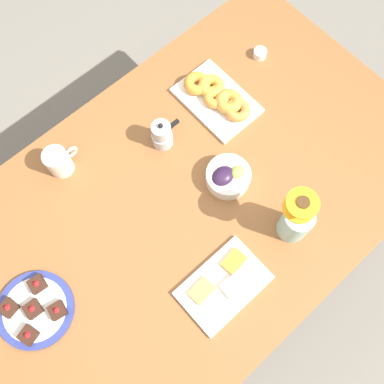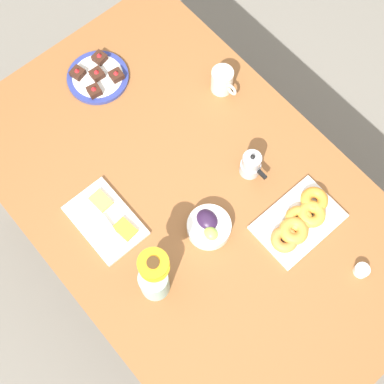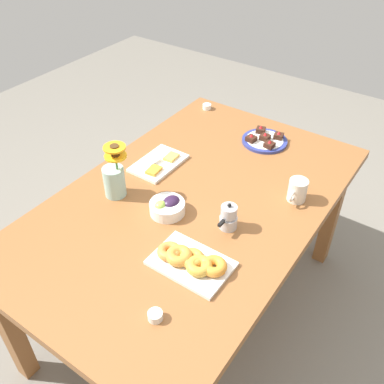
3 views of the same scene
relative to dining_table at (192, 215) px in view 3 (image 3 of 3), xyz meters
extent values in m
plane|color=slate|center=(0.00, 0.00, -0.65)|extent=(6.00, 6.00, 0.00)
cube|color=brown|center=(0.00, 0.00, 0.07)|extent=(1.60, 1.00, 0.04)
cube|color=brown|center=(-0.72, -0.42, -0.30)|extent=(0.07, 0.07, 0.70)
cube|color=brown|center=(0.72, -0.42, -0.30)|extent=(0.07, 0.07, 0.70)
cube|color=brown|center=(-0.72, 0.42, -0.30)|extent=(0.07, 0.07, 0.70)
cylinder|color=beige|center=(-0.25, 0.36, 0.13)|extent=(0.08, 0.08, 0.10)
cylinder|color=brown|center=(-0.25, 0.36, 0.18)|extent=(0.07, 0.07, 0.00)
torus|color=beige|center=(-0.20, 0.36, 0.13)|extent=(0.05, 0.01, 0.05)
cylinder|color=white|center=(0.12, -0.03, 0.11)|extent=(0.14, 0.14, 0.05)
ellipsoid|color=#2D1938|center=(0.11, -0.03, 0.13)|extent=(0.08, 0.06, 0.04)
ellipsoid|color=#9EC14C|center=(0.15, -0.05, 0.13)|extent=(0.05, 0.04, 0.04)
cube|color=white|center=(-0.12, -0.27, 0.09)|extent=(0.26, 0.17, 0.01)
cube|color=#EFB74C|center=(-0.18, -0.24, 0.11)|extent=(0.07, 0.05, 0.01)
cube|color=white|center=(-0.10, -0.29, 0.11)|extent=(0.07, 0.05, 0.02)
cube|color=orange|center=(-0.05, -0.24, 0.11)|extent=(0.08, 0.06, 0.01)
cube|color=white|center=(0.30, 0.20, 0.09)|extent=(0.19, 0.28, 0.01)
torus|color=orange|center=(0.31, 0.12, 0.12)|extent=(0.09, 0.09, 0.03)
torus|color=orange|center=(0.31, 0.16, 0.12)|extent=(0.10, 0.10, 0.04)
torus|color=gold|center=(0.29, 0.20, 0.12)|extent=(0.11, 0.11, 0.03)
torus|color=gold|center=(0.31, 0.25, 0.12)|extent=(0.11, 0.11, 0.04)
torus|color=orange|center=(0.28, 0.29, 0.12)|extent=(0.13, 0.13, 0.04)
cylinder|color=white|center=(-0.70, -0.39, 0.10)|extent=(0.05, 0.05, 0.03)
cylinder|color=#C68923|center=(-0.70, -0.39, 0.11)|extent=(0.04, 0.04, 0.01)
cylinder|color=white|center=(0.54, 0.24, 0.10)|extent=(0.05, 0.05, 0.03)
cylinder|color=maroon|center=(0.54, 0.24, 0.11)|extent=(0.04, 0.04, 0.01)
cylinder|color=navy|center=(-0.58, 0.04, 0.09)|extent=(0.23, 0.23, 0.01)
cylinder|color=white|center=(-0.58, 0.04, 0.09)|extent=(0.19, 0.19, 0.01)
cube|color=#381E14|center=(-0.63, 0.09, 0.11)|extent=(0.05, 0.05, 0.02)
cone|color=red|center=(-0.63, 0.09, 0.13)|extent=(0.02, 0.02, 0.01)
cube|color=#381E14|center=(-0.53, 0.09, 0.11)|extent=(0.05, 0.05, 0.02)
cone|color=red|center=(-0.53, 0.09, 0.13)|extent=(0.02, 0.02, 0.01)
cube|color=#381E14|center=(-0.63, -0.01, 0.11)|extent=(0.05, 0.05, 0.02)
cone|color=red|center=(-0.63, -0.01, 0.13)|extent=(0.02, 0.02, 0.01)
cube|color=#381E14|center=(-0.53, -0.01, 0.11)|extent=(0.05, 0.05, 0.02)
cone|color=red|center=(-0.53, -0.01, 0.13)|extent=(0.02, 0.02, 0.01)
cube|color=#381E14|center=(-0.58, 0.04, 0.11)|extent=(0.05, 0.05, 0.02)
cone|color=red|center=(-0.58, 0.04, 0.13)|extent=(0.02, 0.02, 0.01)
cylinder|color=#99C1B7|center=(0.16, -0.29, 0.15)|extent=(0.09, 0.09, 0.13)
cylinder|color=#3D702D|center=(0.15, -0.27, 0.27)|extent=(0.01, 0.01, 0.10)
cylinder|color=orange|center=(0.15, -0.27, 0.32)|extent=(0.09, 0.09, 0.01)
cylinder|color=#472D14|center=(0.15, -0.27, 0.33)|extent=(0.04, 0.04, 0.01)
cylinder|color=#3D702D|center=(0.15, -0.27, 0.25)|extent=(0.01, 0.01, 0.06)
cylinder|color=yellow|center=(0.15, -0.27, 0.28)|extent=(0.09, 0.09, 0.01)
cylinder|color=#472D14|center=(0.15, -0.27, 0.29)|extent=(0.04, 0.04, 0.01)
cylinder|color=#B7B7BC|center=(0.06, 0.21, 0.11)|extent=(0.07, 0.07, 0.05)
cylinder|color=#B7B7BC|center=(0.06, 0.21, 0.14)|extent=(0.05, 0.05, 0.01)
cylinder|color=#B7B7BC|center=(0.06, 0.21, 0.17)|extent=(0.06, 0.06, 0.04)
sphere|color=black|center=(0.06, 0.21, 0.20)|extent=(0.02, 0.02, 0.02)
cube|color=black|center=(0.11, 0.21, 0.15)|extent=(0.04, 0.01, 0.01)
camera|label=1|loc=(-0.30, -0.33, 1.38)|focal=40.00mm
camera|label=2|loc=(0.48, -0.41, 1.76)|focal=50.00mm
camera|label=3|loc=(1.13, 0.79, 1.24)|focal=40.00mm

